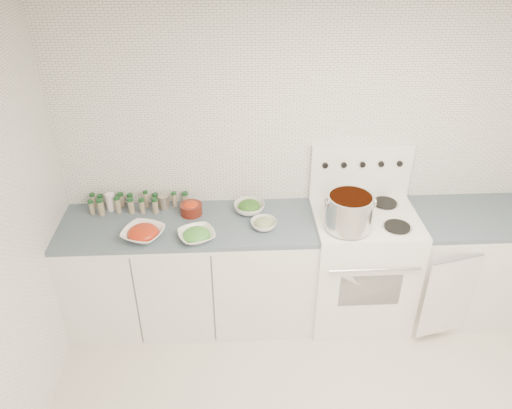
% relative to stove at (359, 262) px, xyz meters
% --- Properties ---
extents(room_walls, '(3.54, 3.04, 2.52)m').
position_rel_stove_xyz_m(room_walls, '(-0.48, -1.19, 1.06)').
color(room_walls, white).
rests_on(room_walls, ground).
extents(counter_left, '(1.85, 0.62, 0.90)m').
position_rel_stove_xyz_m(counter_left, '(-1.30, 0.00, -0.05)').
color(counter_left, white).
rests_on(counter_left, ground).
extents(stove, '(0.76, 0.70, 1.36)m').
position_rel_stove_xyz_m(stove, '(0.00, 0.00, 0.00)').
color(stove, white).
rests_on(stove, ground).
extents(counter_right, '(0.89, 0.72, 0.90)m').
position_rel_stove_xyz_m(counter_right, '(0.82, 0.00, -0.05)').
color(counter_right, white).
rests_on(counter_right, ground).
extents(stock_pot, '(0.34, 0.32, 0.25)m').
position_rel_stove_xyz_m(stock_pot, '(-0.17, -0.16, 0.58)').
color(stock_pot, silver).
rests_on(stock_pot, stove).
extents(bowl_tomato, '(0.36, 0.36, 0.09)m').
position_rel_stove_xyz_m(bowl_tomato, '(-1.59, -0.16, 0.44)').
color(bowl_tomato, white).
rests_on(bowl_tomato, counter_left).
extents(bowl_snowpea, '(0.32, 0.32, 0.08)m').
position_rel_stove_xyz_m(bowl_snowpea, '(-1.22, -0.20, 0.44)').
color(bowl_snowpea, white).
rests_on(bowl_snowpea, counter_left).
extents(bowl_broccoli, '(0.28, 0.28, 0.09)m').
position_rel_stove_xyz_m(bowl_broccoli, '(-0.85, 0.14, 0.45)').
color(bowl_broccoli, white).
rests_on(bowl_broccoli, counter_left).
extents(bowl_zucchini, '(0.21, 0.21, 0.07)m').
position_rel_stove_xyz_m(bowl_zucchini, '(-0.75, -0.08, 0.44)').
color(bowl_zucchini, white).
rests_on(bowl_zucchini, counter_left).
extents(bowl_pepper, '(0.16, 0.16, 0.10)m').
position_rel_stove_xyz_m(bowl_pepper, '(-1.28, 0.13, 0.45)').
color(bowl_pepper, '#57180E').
rests_on(bowl_pepper, counter_left).
extents(salt_canister, '(0.07, 0.07, 0.13)m').
position_rel_stove_xyz_m(salt_canister, '(-1.89, 0.22, 0.47)').
color(salt_canister, white).
rests_on(salt_canister, counter_left).
extents(tin_can, '(0.09, 0.09, 0.11)m').
position_rel_stove_xyz_m(tin_can, '(-1.49, 0.22, 0.46)').
color(tin_can, '#A19688').
rests_on(tin_can, counter_left).
extents(spice_cluster, '(0.74, 0.16, 0.14)m').
position_rel_stove_xyz_m(spice_cluster, '(-1.73, 0.21, 0.46)').
color(spice_cluster, gray).
rests_on(spice_cluster, counter_left).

